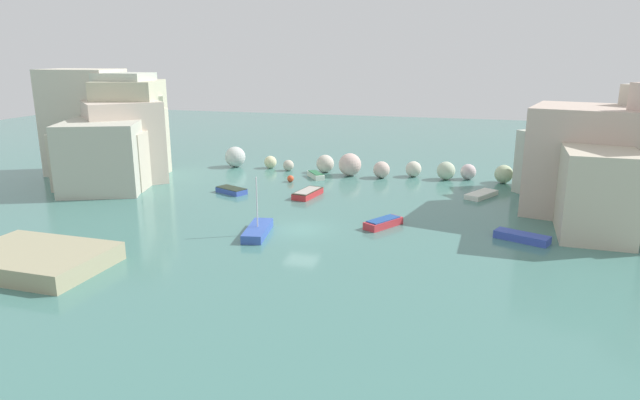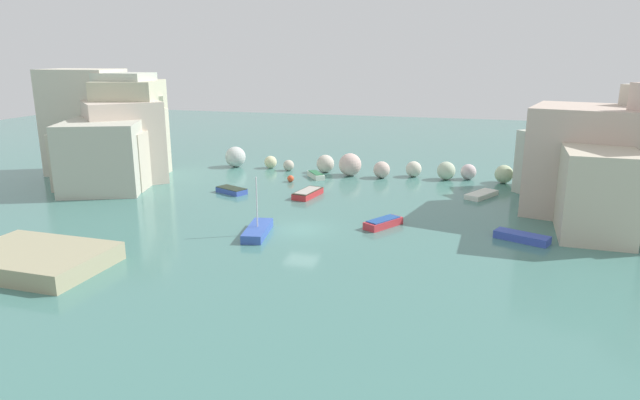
{
  "view_description": "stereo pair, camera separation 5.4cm",
  "coord_description": "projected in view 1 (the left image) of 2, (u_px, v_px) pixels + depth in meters",
  "views": [
    {
      "loc": [
        12.27,
        -38.83,
        13.07
      ],
      "look_at": [
        0.0,
        5.26,
        1.0
      ],
      "focal_mm": 31.4,
      "sensor_mm": 36.0,
      "label": 1
    },
    {
      "loc": [
        12.33,
        -38.82,
        13.07
      ],
      "look_at": [
        0.0,
        5.26,
        1.0
      ],
      "focal_mm": 31.4,
      "sensor_mm": 36.0,
      "label": 2
    }
  ],
  "objects": [
    {
      "name": "moored_boat_2",
      "position": [
        383.0,
        223.0,
        43.32
      ],
      "size": [
        2.81,
        3.53,
        0.64
      ],
      "rotation": [
        0.0,
        0.0,
        1.02
      ],
      "color": "#C7333B",
      "rests_on": "cove_water"
    },
    {
      "name": "moored_boat_6",
      "position": [
        481.0,
        195.0,
        52.26
      ],
      "size": [
        3.12,
        4.0,
        0.46
      ],
      "rotation": [
        0.0,
        0.0,
        4.2
      ],
      "color": "white",
      "rests_on": "cove_water"
    },
    {
      "name": "moored_boat_3",
      "position": [
        316.0,
        175.0,
        60.27
      ],
      "size": [
        2.56,
        3.06,
        0.61
      ],
      "rotation": [
        0.0,
        0.0,
        5.33
      ],
      "color": "white",
      "rests_on": "cove_water"
    },
    {
      "name": "moored_boat_4",
      "position": [
        522.0,
        237.0,
        40.07
      ],
      "size": [
        3.97,
        2.65,
        0.56
      ],
      "rotation": [
        0.0,
        0.0,
        5.87
      ],
      "color": "#3951BB",
      "rests_on": "cove_water"
    },
    {
      "name": "rock_breakwater",
      "position": [
        362.0,
        166.0,
        61.62
      ],
      "size": [
        35.7,
        3.63,
        2.47
      ],
      "color": "silver",
      "rests_on": "ground"
    },
    {
      "name": "cliff_headland_right",
      "position": [
        635.0,
        165.0,
        46.1
      ],
      "size": [
        20.1,
        22.58,
        10.94
      ],
      "color": "beige",
      "rests_on": "ground"
    },
    {
      "name": "cove_water",
      "position": [
        302.0,
        230.0,
        42.69
      ],
      "size": [
        160.0,
        160.0,
        0.0
      ],
      "primitive_type": "plane",
      "color": "#467B73",
      "rests_on": "ground"
    },
    {
      "name": "cliff_headland_left",
      "position": [
        116.0,
        138.0,
        58.62
      ],
      "size": [
        15.47,
        15.76,
        11.4
      ],
      "color": "beige",
      "rests_on": "ground"
    },
    {
      "name": "channel_buoy",
      "position": [
        290.0,
        179.0,
        58.37
      ],
      "size": [
        0.7,
        0.7,
        0.7
      ],
      "primitive_type": "sphere",
      "color": "#E04C28",
      "rests_on": "cove_water"
    },
    {
      "name": "moored_boat_0",
      "position": [
        231.0,
        190.0,
        53.7
      ],
      "size": [
        3.37,
        2.57,
        0.54
      ],
      "rotation": [
        0.0,
        0.0,
        5.85
      ],
      "color": "#3752B0",
      "rests_on": "cove_water"
    },
    {
      "name": "moored_boat_5",
      "position": [
        308.0,
        193.0,
        52.43
      ],
      "size": [
        2.13,
        3.99,
        0.62
      ],
      "rotation": [
        0.0,
        0.0,
        1.4
      ],
      "color": "red",
      "rests_on": "cove_water"
    },
    {
      "name": "moored_boat_1",
      "position": [
        258.0,
        230.0,
        41.39
      ],
      "size": [
        2.19,
        4.8,
        4.38
      ],
      "rotation": [
        0.0,
        0.0,
        1.73
      ],
      "color": "#3657B0",
      "rests_on": "cove_water"
    },
    {
      "name": "stone_dock",
      "position": [
        35.0,
        259.0,
        34.92
      ],
      "size": [
        8.9,
        6.45,
        1.16
      ],
      "primitive_type": "cube",
      "rotation": [
        0.0,
        0.0,
        -0.03
      ],
      "color": "tan",
      "rests_on": "ground"
    }
  ]
}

